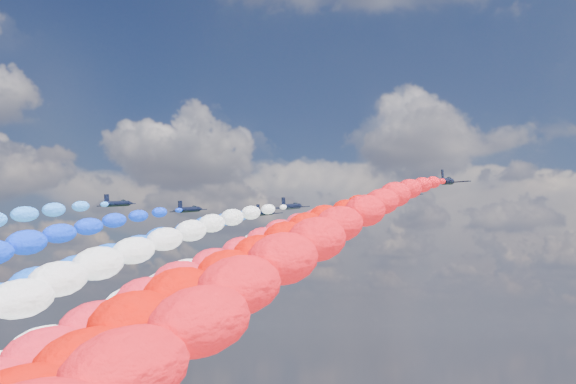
% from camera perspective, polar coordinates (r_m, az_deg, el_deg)
% --- Properties ---
extents(jet_0, '(7.95, 10.79, 3.99)m').
position_cam_1_polar(jet_0, '(159.42, -12.37, -0.84)').
color(jet_0, black).
extents(jet_1, '(8.15, 10.93, 3.99)m').
position_cam_1_polar(jet_1, '(164.89, -7.23, -1.28)').
color(jet_1, black).
extents(trail_1, '(5.77, 102.61, 34.14)m').
position_cam_1_polar(trail_1, '(120.50, -19.88, -4.82)').
color(trail_1, '#0C32E7').
extents(jet_2, '(7.78, 10.66, 3.99)m').
position_cam_1_polar(jet_2, '(168.45, -1.68, -1.54)').
color(jet_2, black).
extents(trail_2, '(5.77, 102.61, 34.14)m').
position_cam_1_polar(trail_2, '(120.82, -12.01, -5.20)').
color(trail_2, blue).
extents(jet_3, '(8.39, 11.10, 3.99)m').
position_cam_1_polar(jet_3, '(159.39, 0.25, -1.07)').
color(jet_3, black).
extents(trail_3, '(5.77, 102.61, 34.14)m').
position_cam_1_polar(trail_3, '(110.85, -10.11, -4.87)').
color(trail_3, white).
extents(jet_4, '(8.14, 10.93, 3.99)m').
position_cam_1_polar(jet_4, '(175.43, 3.23, -1.85)').
color(jet_4, black).
extents(trail_4, '(5.77, 102.61, 34.14)m').
position_cam_1_polar(trail_4, '(125.44, -4.69, -5.54)').
color(trail_4, silver).
extents(jet_5, '(8.28, 11.03, 3.99)m').
position_cam_1_polar(jet_5, '(159.44, 5.29, -1.03)').
color(jet_5, black).
extents(trail_5, '(5.77, 102.61, 34.14)m').
position_cam_1_polar(trail_5, '(108.65, -2.86, -4.91)').
color(trail_5, red).
extents(jet_6, '(7.84, 10.71, 3.99)m').
position_cam_1_polar(jet_6, '(145.97, 8.33, -0.16)').
color(jet_6, black).
extents(trail_6, '(5.77, 102.61, 34.14)m').
position_cam_1_polar(trail_6, '(94.06, 0.64, -4.17)').
color(trail_6, red).
extents(jet_7, '(7.83, 10.70, 3.99)m').
position_cam_1_polar(jet_7, '(134.33, 11.58, 0.77)').
color(jet_7, black).
extents(trail_7, '(5.77, 102.61, 34.14)m').
position_cam_1_polar(trail_7, '(81.38, 4.85, -3.27)').
color(trail_7, red).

